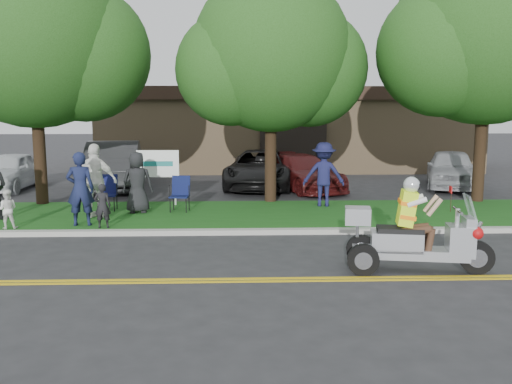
{
  "coord_description": "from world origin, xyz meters",
  "views": [
    {
      "loc": [
        -0.54,
        -9.54,
        2.91
      ],
      "look_at": [
        -0.14,
        2.0,
        1.17
      ],
      "focal_mm": 38.0,
      "sensor_mm": 36.0,
      "label": 1
    }
  ],
  "objects_px": {
    "trike_scooter": "(411,239)",
    "parked_car_mid": "(260,169)",
    "lawn_chair_a": "(108,190)",
    "parked_car_left": "(113,166)",
    "spectator_adult_right": "(96,181)",
    "parked_car_far_left": "(8,171)",
    "parked_car_right": "(301,172)",
    "lawn_chair_b": "(180,191)",
    "parked_car_far_right": "(451,169)",
    "spectator_adult_left": "(80,189)"
  },
  "relations": [
    {
      "from": "parked_car_right",
      "to": "spectator_adult_right",
      "type": "bearing_deg",
      "value": -159.3
    },
    {
      "from": "parked_car_far_right",
      "to": "parked_car_far_left",
      "type": "bearing_deg",
      "value": -161.54
    },
    {
      "from": "lawn_chair_b",
      "to": "parked_car_far_right",
      "type": "relative_size",
      "value": 0.23
    },
    {
      "from": "spectator_adult_right",
      "to": "parked_car_far_right",
      "type": "height_order",
      "value": "spectator_adult_right"
    },
    {
      "from": "trike_scooter",
      "to": "lawn_chair_a",
      "type": "height_order",
      "value": "trike_scooter"
    },
    {
      "from": "trike_scooter",
      "to": "spectator_adult_left",
      "type": "bearing_deg",
      "value": 161.52
    },
    {
      "from": "spectator_adult_left",
      "to": "parked_car_far_right",
      "type": "relative_size",
      "value": 0.42
    },
    {
      "from": "trike_scooter",
      "to": "parked_car_right",
      "type": "relative_size",
      "value": 0.59
    },
    {
      "from": "spectator_adult_left",
      "to": "parked_car_far_right",
      "type": "distance_m",
      "value": 13.76
    },
    {
      "from": "parked_car_left",
      "to": "trike_scooter",
      "type": "bearing_deg",
      "value": -61.93
    },
    {
      "from": "parked_car_left",
      "to": "spectator_adult_right",
      "type": "bearing_deg",
      "value": -89.6
    },
    {
      "from": "parked_car_far_left",
      "to": "spectator_adult_left",
      "type": "bearing_deg",
      "value": -57.55
    },
    {
      "from": "trike_scooter",
      "to": "spectator_adult_left",
      "type": "distance_m",
      "value": 7.96
    },
    {
      "from": "parked_car_far_right",
      "to": "lawn_chair_b",
      "type": "bearing_deg",
      "value": -134.38
    },
    {
      "from": "lawn_chair_a",
      "to": "parked_car_left",
      "type": "relative_size",
      "value": 0.18
    },
    {
      "from": "spectator_adult_left",
      "to": "parked_car_left",
      "type": "bearing_deg",
      "value": -90.23
    },
    {
      "from": "lawn_chair_b",
      "to": "spectator_adult_right",
      "type": "bearing_deg",
      "value": -150.52
    },
    {
      "from": "lawn_chair_a",
      "to": "parked_car_left",
      "type": "xyz_separation_m",
      "value": [
        -0.88,
        4.68,
        0.22
      ]
    },
    {
      "from": "trike_scooter",
      "to": "spectator_adult_right",
      "type": "relative_size",
      "value": 1.36
    },
    {
      "from": "trike_scooter",
      "to": "parked_car_mid",
      "type": "distance_m",
      "value": 11.15
    },
    {
      "from": "parked_car_far_left",
      "to": "parked_car_mid",
      "type": "height_order",
      "value": "parked_car_mid"
    },
    {
      "from": "lawn_chair_a",
      "to": "parked_car_left",
      "type": "bearing_deg",
      "value": 98.34
    },
    {
      "from": "lawn_chair_a",
      "to": "parked_car_left",
      "type": "distance_m",
      "value": 4.76
    },
    {
      "from": "lawn_chair_b",
      "to": "parked_car_right",
      "type": "distance_m",
      "value": 6.1
    },
    {
      "from": "lawn_chair_b",
      "to": "parked_car_far_left",
      "type": "bearing_deg",
      "value": 150.13
    },
    {
      "from": "spectator_adult_right",
      "to": "trike_scooter",
      "type": "bearing_deg",
      "value": 155.33
    },
    {
      "from": "lawn_chair_a",
      "to": "parked_car_right",
      "type": "height_order",
      "value": "parked_car_right"
    },
    {
      "from": "lawn_chair_a",
      "to": "spectator_adult_right",
      "type": "distance_m",
      "value": 1.23
    },
    {
      "from": "spectator_adult_left",
      "to": "parked_car_far_left",
      "type": "distance_m",
      "value": 8.32
    },
    {
      "from": "trike_scooter",
      "to": "parked_car_mid",
      "type": "bearing_deg",
      "value": 111.71
    },
    {
      "from": "parked_car_right",
      "to": "trike_scooter",
      "type": "bearing_deg",
      "value": -107.17
    },
    {
      "from": "spectator_adult_right",
      "to": "parked_car_far_right",
      "type": "relative_size",
      "value": 0.45
    },
    {
      "from": "parked_car_left",
      "to": "parked_car_mid",
      "type": "bearing_deg",
      "value": -4.92
    },
    {
      "from": "trike_scooter",
      "to": "parked_car_far_left",
      "type": "xyz_separation_m",
      "value": [
        -11.61,
        10.7,
        0.09
      ]
    },
    {
      "from": "parked_car_left",
      "to": "parked_car_right",
      "type": "height_order",
      "value": "parked_car_left"
    },
    {
      "from": "lawn_chair_a",
      "to": "lawn_chair_b",
      "type": "relative_size",
      "value": 1.02
    },
    {
      "from": "spectator_adult_right",
      "to": "parked_car_mid",
      "type": "distance_m",
      "value": 7.67
    },
    {
      "from": "parked_car_far_right",
      "to": "lawn_chair_a",
      "type": "bearing_deg",
      "value": -139.68
    },
    {
      "from": "parked_car_far_left",
      "to": "parked_car_right",
      "type": "xyz_separation_m",
      "value": [
        10.83,
        -0.38,
        -0.04
      ]
    },
    {
      "from": "parked_car_left",
      "to": "lawn_chair_a",
      "type": "bearing_deg",
      "value": -87.3
    },
    {
      "from": "trike_scooter",
      "to": "parked_car_right",
      "type": "bearing_deg",
      "value": 104.22
    },
    {
      "from": "trike_scooter",
      "to": "parked_car_left",
      "type": "distance_m",
      "value": 13.15
    },
    {
      "from": "spectator_adult_right",
      "to": "parked_car_right",
      "type": "distance_m",
      "value": 8.24
    },
    {
      "from": "spectator_adult_right",
      "to": "parked_car_left",
      "type": "xyz_separation_m",
      "value": [
        -0.86,
        5.84,
        -0.19
      ]
    },
    {
      "from": "lawn_chair_a",
      "to": "parked_car_mid",
      "type": "bearing_deg",
      "value": 45.02
    },
    {
      "from": "lawn_chair_b",
      "to": "spectator_adult_right",
      "type": "relative_size",
      "value": 0.5
    },
    {
      "from": "lawn_chair_b",
      "to": "parked_car_far_left",
      "type": "height_order",
      "value": "parked_car_far_left"
    },
    {
      "from": "lawn_chair_b",
      "to": "parked_car_right",
      "type": "relative_size",
      "value": 0.22
    },
    {
      "from": "lawn_chair_b",
      "to": "parked_car_mid",
      "type": "bearing_deg",
      "value": 70.83
    },
    {
      "from": "trike_scooter",
      "to": "parked_car_far_left",
      "type": "bearing_deg",
      "value": 147.27
    }
  ]
}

